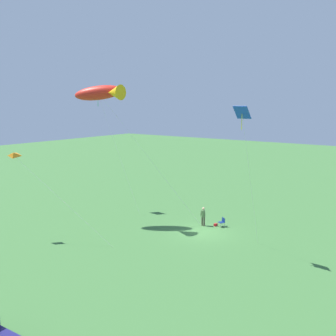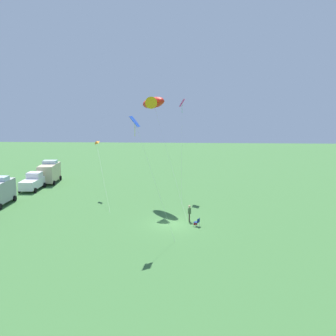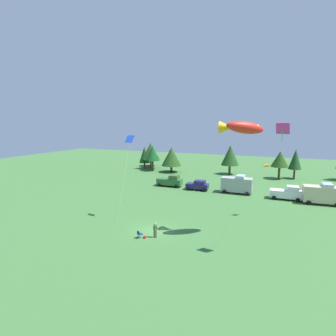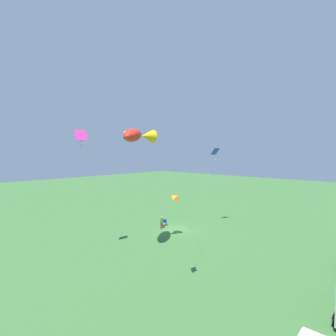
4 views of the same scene
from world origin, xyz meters
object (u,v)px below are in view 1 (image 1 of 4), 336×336
Objects in this scene: folding_chair at (222,221)px; kite_diamond_blue at (242,116)px; person_kite_flyer at (203,215)px; kite_large_fish at (102,93)px; kite_diamond_rainbow at (99,97)px; backpack_on_grass at (216,225)px; kite_delta_orange at (14,155)px.

folding_chair is 12.01m from kite_diamond_blue.
folding_chair is (-1.56, -0.78, -0.53)m from person_kite_flyer.
kite_diamond_rainbow is (4.02, -3.41, -0.32)m from kite_large_fish.
kite_delta_orange is (11.61, 12.64, 6.94)m from backpack_on_grass.
kite_diamond_rainbow is at bearing -82.24° from kite_delta_orange.
person_kite_flyer is 11.91m from kite_diamond_blue.
folding_chair is 0.07× the size of kite_diamond_blue.
kite_diamond_blue is (-4.26, 5.44, 9.83)m from folding_chair.
kite_diamond_rainbow reaches higher than folding_chair.
kite_large_fish is (8.12, 4.43, 11.08)m from person_kite_flyer.
folding_chair is 0.10× the size of kite_delta_orange.
person_kite_flyer is at bearing -131.47° from kite_delta_orange.
kite_diamond_blue is at bearing 179.06° from kite_large_fish.
kite_large_fish is at bearing -58.86° from person_kite_flyer.
person_kite_flyer is 0.14× the size of kite_diamond_rainbow.
kite_delta_orange reaches higher than backpack_on_grass.
backpack_on_grass is at bearing -47.36° from kite_diamond_blue.
person_kite_flyer reaches higher than backpack_on_grass.
kite_large_fish reaches higher than kite_delta_orange.
kite_diamond_blue reaches higher than person_kite_flyer.
backpack_on_grass is 12.46m from kite_diamond_blue.
kite_large_fish is 5.28m from kite_diamond_rainbow.
backpack_on_grass is 0.02× the size of kite_large_fish.
backpack_on_grass is at bearing 124.12° from person_kite_flyer.
backpack_on_grass is 0.03× the size of kite_diamond_rainbow.
folding_chair is at bearing -151.73° from kite_large_fish.
kite_diamond_rainbow is (13.70, 1.80, 11.29)m from folding_chair.
kite_diamond_blue reaches higher than kite_delta_orange.
backpack_on_grass is 0.04× the size of kite_delta_orange.
folding_chair is 0.07× the size of kite_diamond_rainbow.
kite_diamond_blue is (-5.82, 4.66, 9.29)m from person_kite_flyer.
kite_delta_orange reaches higher than person_kite_flyer.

